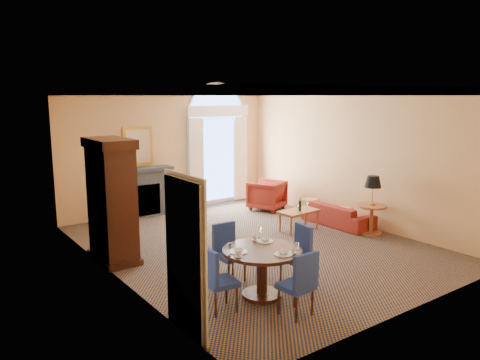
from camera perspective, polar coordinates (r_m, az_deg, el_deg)
ground at (r=9.91m, az=1.71°, el=-7.84°), size 7.50×7.50×0.00m
room_envelope at (r=9.96m, az=-0.68°, el=6.99°), size 6.04×7.52×3.45m
armoire at (r=9.03m, az=-15.35°, el=-2.68°), size 0.66×1.18×2.31m
dining_table at (r=7.29m, az=2.71°, el=-9.95°), size 1.22×1.22×0.97m
dining_chair_north at (r=7.96m, az=-1.55°, el=-8.27°), size 0.45×0.46×0.97m
dining_chair_south at (r=6.69m, az=7.40°, el=-12.04°), size 0.47×0.47×0.97m
dining_chair_east at (r=7.90m, az=7.23°, el=-8.48°), size 0.48×0.47×0.97m
dining_chair_west at (r=6.80m, az=-3.00°, el=-11.60°), size 0.48×0.48×0.97m
sofa at (r=11.51m, az=11.86°, el=-4.12°), size 0.72×1.80×0.52m
armchair at (r=12.78m, az=3.28°, el=-1.84°), size 1.14×1.16×0.80m
coffee_table at (r=10.84m, az=7.21°, el=-3.90°), size 0.97×0.58×0.79m
side_table at (r=10.83m, az=15.81°, el=-2.18°), size 0.67×0.67×1.30m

